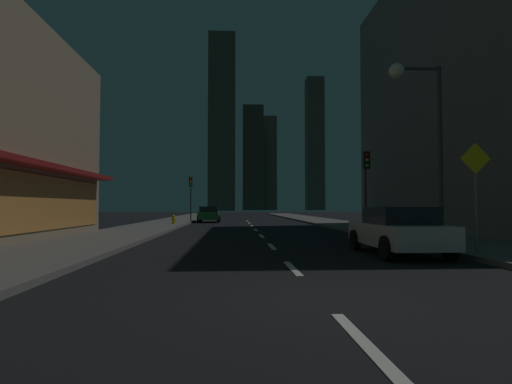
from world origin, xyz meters
TOP-DOWN VIEW (x-y plane):
  - ground_plane at (0.00, 32.00)m, footprint 78.00×136.00m
  - sidewalk_right at (7.00, 32.00)m, footprint 4.00×76.00m
  - sidewalk_left at (-7.00, 32.00)m, footprint 4.00×76.00m
  - lane_marking_center at (0.00, 16.20)m, footprint 0.16×38.60m
  - building_apartment_right at (14.50, 16.00)m, footprint 11.00×20.00m
  - skyscraper_distant_tall at (-5.23, 128.20)m, footprint 8.92×5.59m
  - skyscraper_distant_mid at (6.02, 145.92)m, footprint 7.63×6.83m
  - skyscraper_distant_short at (11.02, 149.52)m, footprint 8.20×6.83m
  - skyscraper_distant_slender at (29.88, 147.47)m, footprint 6.61×6.07m
  - car_parked_near at (3.60, 5.73)m, footprint 1.98×4.24m
  - car_parked_far at (-3.60, 31.11)m, footprint 1.98×4.24m
  - fire_hydrant_far_left at (-5.90, 24.75)m, footprint 0.42×0.30m
  - traffic_light_near_right at (5.50, 14.33)m, footprint 0.32×0.48m
  - traffic_light_far_left at (-5.50, 33.11)m, footprint 0.32×0.48m
  - street_lamp_right at (5.38, 8.09)m, footprint 1.96×0.56m
  - pedestrian_crossing_sign at (5.60, 4.98)m, footprint 0.91×0.08m

SIDE VIEW (x-z plane):
  - ground_plane at x=0.00m, z-range -0.10..0.00m
  - lane_marking_center at x=0.00m, z-range 0.00..0.01m
  - sidewalk_right at x=7.00m, z-range 0.00..0.15m
  - sidewalk_left at x=-7.00m, z-range 0.00..0.15m
  - fire_hydrant_far_left at x=-5.90m, z-range 0.13..0.78m
  - car_parked_near at x=3.60m, z-range 0.02..1.47m
  - car_parked_far at x=-3.60m, z-range 0.02..1.47m
  - pedestrian_crossing_sign at x=5.60m, z-range 0.44..3.59m
  - traffic_light_near_right at x=5.50m, z-range 1.09..5.29m
  - traffic_light_far_left at x=-5.50m, z-range 1.09..5.29m
  - street_lamp_right at x=5.38m, z-range 1.78..8.36m
  - building_apartment_right at x=14.50m, z-range 0.00..16.31m
  - skyscraper_distant_short at x=11.02m, z-range 0.00..35.92m
  - skyscraper_distant_mid at x=6.02m, z-range 0.00..39.24m
  - skyscraper_distant_slender at x=29.88m, z-range 0.00..50.92m
  - skyscraper_distant_tall at x=-5.23m, z-range 0.00..59.17m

